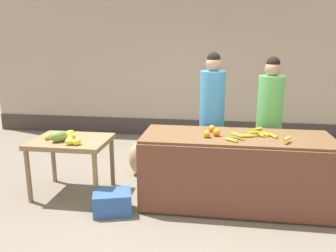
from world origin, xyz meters
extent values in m
plane|color=#756B5B|center=(0.00, 0.00, 0.00)|extent=(24.00, 24.00, 0.00)
cube|color=tan|center=(0.00, 3.13, 1.64)|extent=(9.19, 0.20, 3.27)
cube|color=#3F3833|center=(0.00, 3.02, 0.18)|extent=(9.19, 0.04, 0.36)
cube|color=brown|center=(0.55, 0.00, 0.44)|extent=(2.24, 0.82, 0.88)
cube|color=brown|center=(0.55, -0.42, 0.44)|extent=(2.24, 0.03, 0.82)
cube|color=olive|center=(-1.54, 0.00, 0.72)|extent=(0.97, 0.76, 0.06)
cylinder|color=#85694A|center=(-1.98, -0.33, 0.34)|extent=(0.06, 0.06, 0.69)
cylinder|color=olive|center=(-1.11, -0.33, 0.34)|extent=(0.06, 0.06, 0.69)
cylinder|color=#897451|center=(-1.98, 0.33, 0.34)|extent=(0.06, 0.06, 0.69)
cylinder|color=#836A4B|center=(-1.11, 0.33, 0.34)|extent=(0.06, 0.06, 0.69)
cylinder|color=yellow|center=(0.82, 0.03, 0.90)|extent=(0.10, 0.16, 0.04)
cylinder|color=gold|center=(0.89, 0.05, 0.90)|extent=(0.08, 0.14, 0.04)
cylinder|color=yellow|center=(0.48, -0.26, 0.90)|extent=(0.14, 0.11, 0.04)
cylinder|color=gold|center=(0.82, 0.28, 0.90)|extent=(0.12, 0.11, 0.04)
cylinder|color=yellow|center=(0.65, -0.07, 0.90)|extent=(0.15, 0.07, 0.04)
cylinder|color=gold|center=(0.97, -0.01, 0.90)|extent=(0.10, 0.16, 0.04)
cylinder|color=gold|center=(1.08, -0.23, 0.93)|extent=(0.11, 0.15, 0.04)
cylinder|color=gold|center=(0.55, -0.15, 0.93)|extent=(0.14, 0.13, 0.04)
cylinder|color=gold|center=(0.74, -0.01, 0.93)|extent=(0.13, 0.07, 0.04)
sphere|color=orange|center=(0.25, 0.14, 0.92)|extent=(0.08, 0.08, 0.08)
sphere|color=orange|center=(0.20, -0.14, 0.92)|extent=(0.08, 0.08, 0.08)
sphere|color=orange|center=(0.31, -0.06, 0.93)|extent=(0.09, 0.09, 0.09)
ellipsoid|color=gold|center=(-1.53, 0.01, 0.79)|extent=(0.13, 0.11, 0.07)
ellipsoid|color=yellow|center=(-1.61, 0.03, 0.79)|extent=(0.12, 0.08, 0.08)
ellipsoid|color=yellow|center=(-1.36, -0.23, 0.79)|extent=(0.13, 0.14, 0.08)
ellipsoid|color=yellow|center=(-1.50, -0.12, 0.78)|extent=(0.13, 0.13, 0.07)
ellipsoid|color=#D7DF3F|center=(-1.60, 0.13, 0.79)|extent=(0.14, 0.12, 0.09)
ellipsoid|color=yellow|center=(-1.44, -0.24, 0.79)|extent=(0.14, 0.13, 0.08)
ellipsoid|color=#D7DB49|center=(-1.83, -0.06, 0.79)|extent=(0.12, 0.13, 0.08)
ellipsoid|color=olive|center=(-1.64, -0.13, 0.82)|extent=(0.25, 0.26, 0.14)
cylinder|color=#33333D|center=(0.24, 0.66, 0.36)|extent=(0.29, 0.29, 0.71)
cylinder|color=#3F8CCC|center=(0.24, 0.66, 1.15)|extent=(0.34, 0.34, 0.87)
sphere|color=tan|center=(0.24, 0.66, 1.68)|extent=(0.21, 0.21, 0.21)
sphere|color=black|center=(0.24, 0.66, 1.75)|extent=(0.18, 0.18, 0.18)
cylinder|color=#33333D|center=(1.01, 0.68, 0.34)|extent=(0.29, 0.29, 0.69)
cylinder|color=#59B259|center=(1.01, 0.68, 1.11)|extent=(0.34, 0.34, 0.84)
sphere|color=tan|center=(1.01, 0.68, 1.62)|extent=(0.21, 0.21, 0.21)
sphere|color=black|center=(1.01, 0.68, 1.69)|extent=(0.18, 0.18, 0.18)
cube|color=#3359A5|center=(-0.87, -0.44, 0.13)|extent=(0.51, 0.43, 0.26)
ellipsoid|color=tan|center=(-0.81, 0.79, 0.26)|extent=(0.45, 0.42, 0.51)
camera|label=1|loc=(0.31, -3.97, 1.96)|focal=36.31mm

